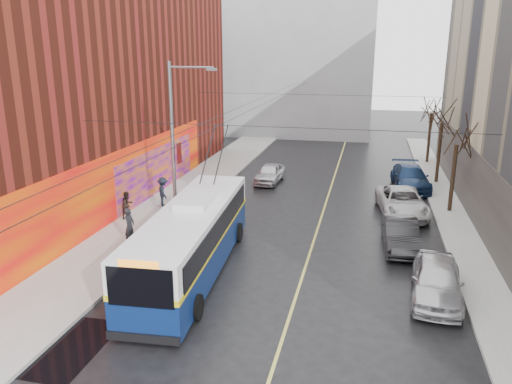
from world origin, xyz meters
TOP-DOWN VIEW (x-y plane):
  - ground at (0.00, 0.00)m, footprint 140.00×140.00m
  - sidewalk_left at (-8.00, 12.00)m, footprint 4.00×60.00m
  - sidewalk_right at (9.00, 12.00)m, footprint 2.00×60.00m
  - lane_line at (1.50, 14.00)m, footprint 0.12×50.00m
  - building_left at (-15.99, 13.99)m, footprint 12.11×36.00m
  - building_far at (-6.00, 44.99)m, footprint 20.50×12.10m
  - streetlight_pole at (-6.14, 10.00)m, footprint 2.65×0.60m
  - catenary_wires at (-2.54, 14.77)m, footprint 18.00×60.00m
  - tree_near at (9.00, 16.00)m, footprint 3.20×3.20m
  - tree_mid at (9.00, 23.00)m, footprint 3.20×3.20m
  - tree_far at (9.00, 30.00)m, footprint 3.20×3.20m
  - puddle at (-5.58, -1.96)m, footprint 2.63×3.74m
  - pigeons_flying at (-2.19, 9.85)m, footprint 2.33×3.18m
  - trolleybus at (-3.33, 4.55)m, footprint 3.43×12.23m
  - parked_car_a at (6.93, 4.33)m, footprint 2.29×4.87m
  - parked_car_b at (5.80, 9.46)m, footprint 1.80×4.60m
  - parked_car_c at (6.12, 15.02)m, footprint 3.29×5.90m
  - parked_car_d at (7.00, 21.12)m, footprint 2.82×5.79m
  - following_car at (-3.09, 20.57)m, footprint 1.92×4.21m
  - pedestrian_a at (-7.38, 6.59)m, footprint 0.48×0.71m
  - pedestrian_b at (-9.38, 10.31)m, footprint 0.81×0.92m
  - pedestrian_c at (-8.31, 12.95)m, footprint 1.24×1.35m

SIDE VIEW (x-z plane):
  - ground at x=0.00m, z-range 0.00..0.00m
  - lane_line at x=1.50m, z-range 0.00..0.01m
  - puddle at x=-5.58m, z-range 0.00..0.01m
  - sidewalk_left at x=-8.00m, z-range 0.00..0.15m
  - sidewalk_right at x=9.00m, z-range 0.00..0.15m
  - following_car at x=-3.09m, z-range 0.00..1.40m
  - parked_car_b at x=5.80m, z-range 0.00..1.49m
  - parked_car_c at x=6.12m, z-range 0.00..1.56m
  - parked_car_a at x=6.93m, z-range 0.00..1.61m
  - parked_car_d at x=7.00m, z-range 0.00..1.62m
  - pedestrian_b at x=-9.38m, z-range 0.15..1.74m
  - pedestrian_c at x=-8.31m, z-range 0.15..1.97m
  - pedestrian_a at x=-7.38m, z-range 0.15..2.05m
  - trolleybus at x=-3.33m, z-range -1.27..4.46m
  - streetlight_pole at x=-6.14m, z-range 0.35..9.35m
  - tree_near at x=9.00m, z-range 1.78..8.18m
  - tree_far at x=9.00m, z-range 1.86..8.43m
  - tree_mid at x=9.00m, z-range 1.91..8.59m
  - catenary_wires at x=-2.54m, z-range 6.13..6.36m
  - pigeons_flying at x=-2.19m, z-range 6.36..7.33m
  - building_left at x=-15.99m, z-range -0.01..13.99m
  - building_far at x=-6.00m, z-range 0.02..18.02m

